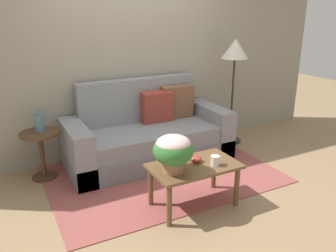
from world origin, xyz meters
name	(u,v)px	position (x,y,z in m)	size (l,w,h in m)	color
ground_plane	(167,179)	(0.00, 0.00, 0.00)	(14.00, 14.00, 0.00)	#997A56
wall_back	(129,46)	(0.00, 1.12, 1.47)	(6.40, 0.12, 2.94)	gray
area_rug	(161,174)	(0.00, 0.16, 0.01)	(2.70, 1.88, 0.01)	#994C47
couch	(149,136)	(0.05, 0.64, 0.33)	(2.14, 0.90, 1.06)	slate
coffee_table	(194,171)	(-0.02, -0.63, 0.39)	(0.90, 0.52, 0.46)	brown
side_table	(41,147)	(-1.30, 0.73, 0.40)	(0.46, 0.46, 0.59)	#4C331E
floor_lamp	(235,57)	(1.44, 0.67, 1.28)	(0.39, 0.39, 1.55)	#2D2823
potted_plant	(173,150)	(-0.28, -0.67, 0.69)	(0.39, 0.39, 0.37)	#A36B4C
coffee_mug	(215,161)	(0.16, -0.74, 0.51)	(0.14, 0.09, 0.10)	white
snack_bowl	(196,159)	(0.02, -0.58, 0.50)	(0.12, 0.12, 0.06)	#B2382D
table_vase	(39,122)	(-1.29, 0.75, 0.70)	(0.11, 0.11, 0.28)	slate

